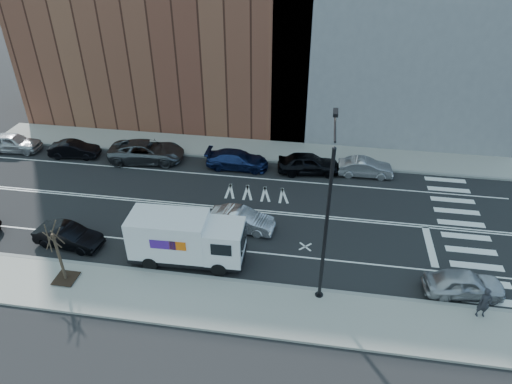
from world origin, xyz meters
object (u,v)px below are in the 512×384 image
(far_parked_a, at_px, (13,142))
(far_parked_b, at_px, (74,149))
(driving_sedan, at_px, (242,220))
(pedestrian, at_px, (484,303))
(fedex_van, at_px, (186,239))
(near_parked_front, at_px, (464,284))

(far_parked_a, bearing_deg, far_parked_b, -95.73)
(driving_sedan, distance_m, pedestrian, 14.44)
(fedex_van, bearing_deg, far_parked_a, 147.10)
(far_parked_a, relative_size, pedestrian, 2.61)
(near_parked_front, bearing_deg, fedex_van, 82.48)
(fedex_van, distance_m, near_parked_front, 15.43)
(far_parked_a, distance_m, driving_sedan, 22.35)
(fedex_van, height_order, near_parked_front, fedex_van)
(far_parked_b, distance_m, driving_sedan, 17.13)
(far_parked_b, height_order, pedestrian, pedestrian)
(near_parked_front, distance_m, pedestrian, 1.74)
(far_parked_a, height_order, near_parked_front, far_parked_a)
(fedex_van, xyz_separation_m, far_parked_b, (-12.81, 11.01, -0.94))
(far_parked_b, bearing_deg, fedex_van, -136.02)
(fedex_van, bearing_deg, driving_sedan, 51.89)
(fedex_van, height_order, far_parked_b, fedex_van)
(near_parked_front, relative_size, pedestrian, 2.39)
(driving_sedan, xyz_separation_m, pedestrian, (13.37, -5.45, 0.34))
(far_parked_b, relative_size, near_parked_front, 0.96)
(driving_sedan, xyz_separation_m, near_parked_front, (12.81, -3.83, 0.02))
(fedex_van, xyz_separation_m, near_parked_front, (15.40, -0.33, -0.88))
(far_parked_a, relative_size, far_parked_b, 1.14)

